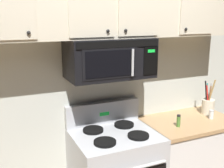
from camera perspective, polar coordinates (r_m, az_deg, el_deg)
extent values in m
cube|color=silver|center=(2.74, -2.58, 1.36)|extent=(5.20, 0.10, 2.70)
cube|color=#B7BABF|center=(2.76, -1.85, -5.90)|extent=(0.76, 0.07, 0.22)
cube|color=#19D83F|center=(2.73, -1.56, -6.14)|extent=(0.10, 0.00, 0.04)
cylinder|color=black|center=(2.38, -1.46, -11.81)|extent=(0.19, 0.19, 0.02)
cylinder|color=black|center=(2.51, 5.41, -10.47)|extent=(0.19, 0.19, 0.02)
cylinder|color=black|center=(2.61, -3.88, -9.38)|extent=(0.19, 0.19, 0.02)
cylinder|color=black|center=(2.73, 2.48, -8.31)|extent=(0.19, 0.19, 0.02)
cube|color=black|center=(2.48, -0.53, 5.34)|extent=(0.76, 0.39, 0.35)
cube|color=black|center=(2.28, 1.50, 8.15)|extent=(0.73, 0.01, 0.06)
cube|color=black|center=(2.27, -0.24, 4.18)|extent=(0.49, 0.01, 0.25)
cube|color=black|center=(2.27, -0.22, 4.18)|extent=(0.44, 0.01, 0.22)
cube|color=black|center=(2.45, 7.95, 4.75)|extent=(0.14, 0.01, 0.25)
cube|color=#19D83F|center=(2.43, 8.08, 6.71)|extent=(0.07, 0.00, 0.03)
cylinder|color=#B7BABF|center=(2.33, 4.27, 4.40)|extent=(0.02, 0.02, 0.23)
cube|color=beige|center=(2.48, -0.84, 15.77)|extent=(2.50, 0.33, 0.55)
cube|color=beige|center=(2.11, -20.75, 15.28)|extent=(0.38, 0.01, 0.51)
sphere|color=black|center=(2.11, -16.68, 10.00)|extent=(0.03, 0.03, 0.03)
cube|color=beige|center=(2.24, -4.15, 15.95)|extent=(0.38, 0.01, 0.51)
sphere|color=black|center=(2.28, -0.81, 10.80)|extent=(0.03, 0.03, 0.03)
cube|color=beige|center=(2.42, 5.59, 15.76)|extent=(0.38, 0.01, 0.51)
sphere|color=black|center=(2.35, 2.83, 10.87)|extent=(0.03, 0.03, 0.03)
cube|color=beige|center=(2.78, 17.15, 14.97)|extent=(0.38, 0.01, 0.51)
sphere|color=black|center=(2.69, 14.91, 10.79)|extent=(0.03, 0.03, 0.03)
cube|color=silver|center=(3.18, 14.89, -14.97)|extent=(0.90, 0.62, 0.86)
cube|color=tan|center=(3.00, 15.42, -7.38)|extent=(0.93, 0.65, 0.03)
cylinder|color=beige|center=(3.20, 19.05, -4.43)|extent=(0.13, 0.13, 0.16)
cylinder|color=tan|center=(3.14, 19.64, -1.81)|extent=(0.05, 0.06, 0.30)
cylinder|color=red|center=(3.15, 18.96, -2.37)|extent=(0.02, 0.07, 0.23)
cylinder|color=#BCBCC1|center=(3.16, 19.24, -2.11)|extent=(0.05, 0.02, 0.26)
cylinder|color=olive|center=(3.13, 19.38, -2.42)|extent=(0.03, 0.04, 0.24)
cylinder|color=black|center=(3.17, 19.46, -2.29)|extent=(0.07, 0.04, 0.24)
cylinder|color=teal|center=(3.16, 18.80, -2.12)|extent=(0.03, 0.04, 0.25)
cylinder|color=black|center=(3.15, 18.69, -1.94)|extent=(0.04, 0.09, 0.27)
cylinder|color=white|center=(3.08, 19.65, -6.02)|extent=(0.05, 0.05, 0.08)
cylinder|color=#B7BABF|center=(3.06, 19.72, -5.20)|extent=(0.05, 0.05, 0.02)
cylinder|color=#4C7F33|center=(2.77, 13.45, -7.48)|extent=(0.04, 0.04, 0.10)
cylinder|color=black|center=(2.75, 13.52, -6.32)|extent=(0.03, 0.03, 0.02)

